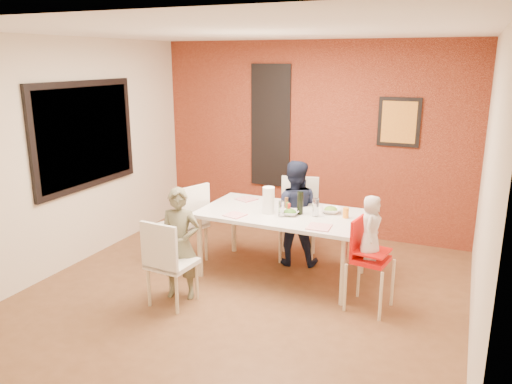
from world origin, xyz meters
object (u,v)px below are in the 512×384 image
at_px(dining_table, 282,218).
at_px(chair_far, 299,213).
at_px(chair_left, 188,220).
at_px(child_far, 294,213).
at_px(chair_near, 167,259).
at_px(high_chair, 367,256).
at_px(toddler, 371,227).
at_px(wine_bottle, 300,203).
at_px(child_near, 180,244).
at_px(paper_towel_roll, 269,200).

height_order(dining_table, chair_far, chair_far).
xyz_separation_m(dining_table, chair_far, (-0.01, 0.64, -0.13)).
relative_size(chair_left, child_far, 0.77).
bearing_deg(chair_near, high_chair, -152.82).
distance_m(toddler, wine_bottle, 0.96).
height_order(child_near, child_far, child_far).
distance_m(chair_near, high_chair, 1.99).
relative_size(high_chair, child_near, 0.79).
relative_size(chair_far, wine_bottle, 3.92).
relative_size(child_near, wine_bottle, 4.60).
bearing_deg(paper_towel_roll, chair_far, 81.41).
distance_m(dining_table, wine_bottle, 0.29).
xyz_separation_m(child_far, toddler, (1.07, -0.80, 0.22)).
distance_m(wine_bottle, paper_towel_roll, 0.35).
height_order(chair_left, paper_towel_roll, paper_towel_roll).
relative_size(chair_near, child_near, 0.77).
distance_m(chair_left, child_near, 0.91).
height_order(child_far, paper_towel_roll, child_far).
distance_m(chair_far, toddler, 1.54).
distance_m(chair_near, chair_left, 1.13).
bearing_deg(child_near, paper_towel_roll, 36.33).
xyz_separation_m(chair_near, high_chair, (1.83, 0.77, 0.05)).
bearing_deg(chair_far, chair_near, -126.33).
bearing_deg(child_near, dining_table, 34.68).
relative_size(high_chair, toddler, 1.47).
bearing_deg(dining_table, wine_bottle, 1.06).
xyz_separation_m(toddler, wine_bottle, (-0.86, 0.41, 0.03)).
relative_size(child_near, toddler, 1.87).
distance_m(chair_left, paper_towel_roll, 1.11).
xyz_separation_m(dining_table, chair_left, (-1.17, -0.12, -0.14)).
height_order(chair_far, toddler, toddler).
bearing_deg(toddler, high_chair, 72.98).
bearing_deg(chair_near, chair_left, -65.55).
distance_m(child_far, paper_towel_roll, 0.58).
relative_size(chair_left, child_near, 0.84).
xyz_separation_m(high_chair, toddler, (0.02, -0.01, 0.31)).
relative_size(child_near, paper_towel_roll, 3.94).
relative_size(high_chair, child_far, 0.72).
relative_size(chair_near, child_far, 0.71).
xyz_separation_m(chair_left, high_chair, (2.22, -0.29, 0.00)).
xyz_separation_m(high_chair, paper_towel_roll, (-1.18, 0.30, 0.36)).
bearing_deg(chair_near, child_near, -87.17).
xyz_separation_m(high_chair, child_far, (-1.04, 0.79, 0.08)).
bearing_deg(child_far, high_chair, 128.38).
bearing_deg(toddler, wine_bottle, 63.81).
xyz_separation_m(chair_near, toddler, (1.86, 0.77, 0.35)).
bearing_deg(child_far, dining_table, 74.50).
height_order(chair_left, wine_bottle, wine_bottle).
bearing_deg(dining_table, chair_near, -123.61).
height_order(chair_near, chair_left, chair_left).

